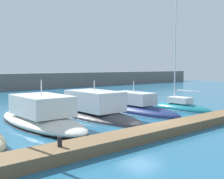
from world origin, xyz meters
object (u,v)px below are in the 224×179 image
Objects in this scene: sailboat_teal_fifth at (181,107)px; mooring_buoy_orange at (92,94)px; dock_bollard at (60,142)px; motorboat_charcoal_third at (93,110)px; motorboat_navy_fourth at (138,108)px; motorboat_ivory_second at (40,116)px.

sailboat_teal_fifth is 17.46m from mooring_buoy_orange.
sailboat_teal_fifth reaches higher than dock_bollard.
dock_bollard is (-18.52, -22.27, 0.75)m from mooring_buoy_orange.
motorboat_charcoal_third is 1.22× the size of motorboat_navy_fourth.
dock_bollard is (-15.77, -5.03, 0.52)m from sailboat_teal_fifth.
motorboat_charcoal_third is at bearing 79.36° from motorboat_navy_fourth.
motorboat_ivory_second is 1.23× the size of motorboat_navy_fourth.
motorboat_ivory_second is 12.17× the size of mooring_buoy_orange.
motorboat_charcoal_third is 4.30m from motorboat_navy_fourth.
dock_bollard reaches higher than mooring_buoy_orange.
motorboat_ivory_second is 23.79× the size of dock_bollard.
motorboat_navy_fourth reaches higher than dock_bollard.
motorboat_charcoal_third is 0.88× the size of sailboat_teal_fifth.
motorboat_ivory_second reaches higher than dock_bollard.
motorboat_navy_fourth is 4.45m from sailboat_teal_fifth.
motorboat_charcoal_third is at bearing -85.54° from motorboat_ivory_second.
dock_bollard is at bearing -129.74° from mooring_buoy_orange.
mooring_buoy_orange is (15.84, 15.20, -0.62)m from motorboat_ivory_second.
motorboat_ivory_second is 4.69m from motorboat_charcoal_third.
motorboat_navy_fourth is 19.38× the size of dock_bollard.
mooring_buoy_orange is at bearing -44.88° from motorboat_ivory_second.
motorboat_ivory_second is 0.89× the size of sailboat_teal_fifth.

